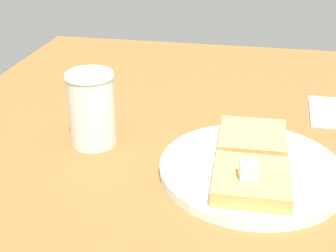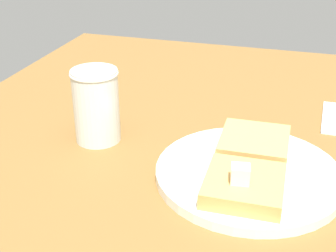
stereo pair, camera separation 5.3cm
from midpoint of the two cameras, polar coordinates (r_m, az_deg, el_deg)
table_surface at (r=57.75cm, az=18.49°, el=-8.23°), size 107.17×107.17×1.83cm
plate at (r=57.36cm, az=12.43°, el=-5.70°), size 22.26×22.26×1.22cm
toast_slice_left at (r=52.38cm, az=12.15°, el=-7.16°), size 9.11×8.64×1.89cm
toast_slice_middle at (r=60.95cm, az=12.92°, el=-2.10°), size 9.11×8.64×1.89cm
butter_pat_primary at (r=50.57cm, az=11.80°, el=-5.85°), size 2.07×2.23×1.97cm
fork at (r=53.49cm, az=18.12°, el=-8.21°), size 11.12×13.38×0.36cm
syrup_jar at (r=63.33cm, az=-6.35°, el=1.99°), size 6.43×6.43×10.11cm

